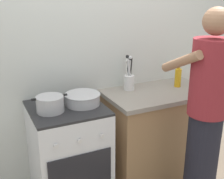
# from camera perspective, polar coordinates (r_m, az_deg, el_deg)

# --- Properties ---
(back_wall) EXTENTS (3.20, 0.10, 2.50)m
(back_wall) POSITION_cam_1_polar(r_m,az_deg,el_deg) (2.83, -0.59, 7.47)
(back_wall) COLOR silver
(back_wall) RESTS_ON ground
(countertop) EXTENTS (1.00, 0.60, 0.90)m
(countertop) POSITION_cam_1_polar(r_m,az_deg,el_deg) (2.98, 8.56, -8.50)
(countertop) COLOR #99724C
(countertop) RESTS_ON ground
(stove_range) EXTENTS (0.60, 0.62, 0.90)m
(stove_range) POSITION_cam_1_polar(r_m,az_deg,el_deg) (2.63, -8.35, -12.48)
(stove_range) COLOR silver
(stove_range) RESTS_ON ground
(pot) EXTENTS (0.28, 0.21, 0.13)m
(pot) POSITION_cam_1_polar(r_m,az_deg,el_deg) (2.34, -11.92, -2.77)
(pot) COLOR #B2B2B7
(pot) RESTS_ON stove_range
(mixing_bowl) EXTENTS (0.30, 0.30, 0.10)m
(mixing_bowl) POSITION_cam_1_polar(r_m,az_deg,el_deg) (2.44, -5.74, -1.75)
(mixing_bowl) COLOR #B7B7BC
(mixing_bowl) RESTS_ON stove_range
(utensil_crock) EXTENTS (0.10, 0.10, 0.33)m
(utensil_crock) POSITION_cam_1_polar(r_m,az_deg,el_deg) (2.79, 3.31, 2.04)
(utensil_crock) COLOR silver
(utensil_crock) RESTS_ON countertop
(oil_bottle) EXTENTS (0.06, 0.06, 0.23)m
(oil_bottle) POSITION_cam_1_polar(r_m,az_deg,el_deg) (2.94, 12.68, 2.35)
(oil_bottle) COLOR gold
(oil_bottle) RESTS_ON countertop
(person) EXTENTS (0.41, 0.50, 1.70)m
(person) POSITION_cam_1_polar(r_m,az_deg,el_deg) (2.40, 17.69, -5.40)
(person) COLOR black
(person) RESTS_ON ground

